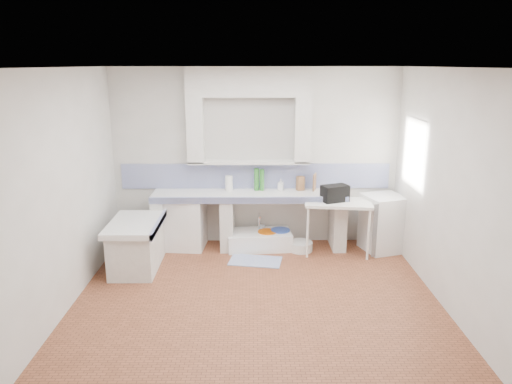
{
  "coord_description": "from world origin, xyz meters",
  "views": [
    {
      "loc": [
        -0.06,
        -5.47,
        2.84
      ],
      "look_at": [
        0.0,
        1.0,
        1.1
      ],
      "focal_mm": 33.58,
      "sensor_mm": 36.0,
      "label": 1
    }
  ],
  "objects_px": {
    "side_table": "(337,227)",
    "fridge": "(383,223)",
    "sink": "(259,241)",
    "stove": "(186,222)"
  },
  "relations": [
    {
      "from": "sink",
      "to": "side_table",
      "type": "height_order",
      "value": "side_table"
    },
    {
      "from": "side_table",
      "to": "sink",
      "type": "bearing_deg",
      "value": 176.11
    },
    {
      "from": "stove",
      "to": "sink",
      "type": "xyz_separation_m",
      "value": [
        1.17,
        -0.06,
        -0.3
      ]
    },
    {
      "from": "stove",
      "to": "fridge",
      "type": "relative_size",
      "value": 0.96
    },
    {
      "from": "side_table",
      "to": "fridge",
      "type": "height_order",
      "value": "fridge"
    },
    {
      "from": "sink",
      "to": "stove",
      "type": "bearing_deg",
      "value": 172.52
    },
    {
      "from": "sink",
      "to": "fridge",
      "type": "relative_size",
      "value": 1.13
    },
    {
      "from": "stove",
      "to": "side_table",
      "type": "bearing_deg",
      "value": -1.49
    },
    {
      "from": "stove",
      "to": "sink",
      "type": "bearing_deg",
      "value": 2.45
    },
    {
      "from": "fridge",
      "to": "sink",
      "type": "bearing_deg",
      "value": 159.68
    }
  ]
}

